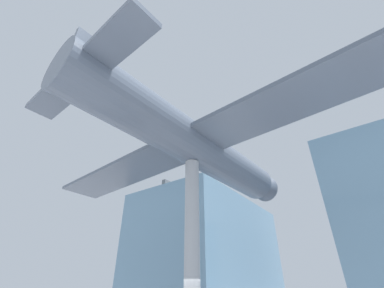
# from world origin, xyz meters

# --- Properties ---
(glass_pavilion_left) EXTENTS (8.63, 14.36, 10.63)m
(glass_pavilion_left) POSITION_xyz_m (-8.08, 13.76, 5.03)
(glass_pavilion_left) COLOR #60849E
(glass_pavilion_left) RESTS_ON ground_plane
(support_pylon_central) EXTENTS (0.57, 0.57, 7.00)m
(support_pylon_central) POSITION_xyz_m (0.00, 0.00, 3.50)
(support_pylon_central) COLOR #999EA3
(support_pylon_central) RESTS_ON ground_plane
(suspended_airplane) EXTENTS (19.62, 13.98, 2.76)m
(suspended_airplane) POSITION_xyz_m (0.02, 0.24, 7.95)
(suspended_airplane) COLOR #4C5666
(suspended_airplane) RESTS_ON support_pylon_central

